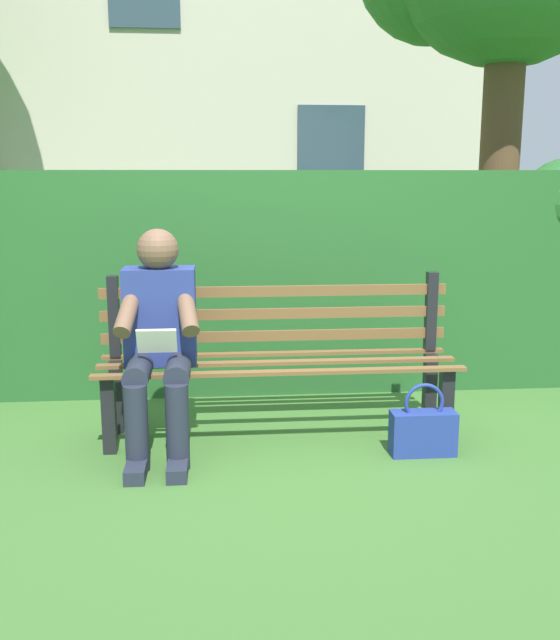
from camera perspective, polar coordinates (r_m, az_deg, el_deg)
The scene contains 6 objects.
ground at distance 4.07m, azimuth -0.12°, elevation -9.28°, with size 60.00×60.00×0.00m, color #3D6B2D.
park_bench at distance 4.01m, azimuth -0.22°, elevation -2.78°, with size 1.97×0.46×0.90m.
person_seated at distance 3.80m, azimuth -9.62°, elevation -1.24°, with size 0.44×0.73×1.17m.
hedge_backdrop at distance 5.02m, azimuth 4.55°, elevation 3.74°, with size 5.32×0.75×1.56m.
building_facade at distance 11.48m, azimuth -9.87°, elevation 19.74°, with size 9.62×3.20×6.24m.
handbag at distance 3.86m, azimuth 11.34°, elevation -8.65°, with size 0.34×0.13×0.39m.
Camera 1 is at (0.32, 3.79, 1.45)m, focal length 40.13 mm.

